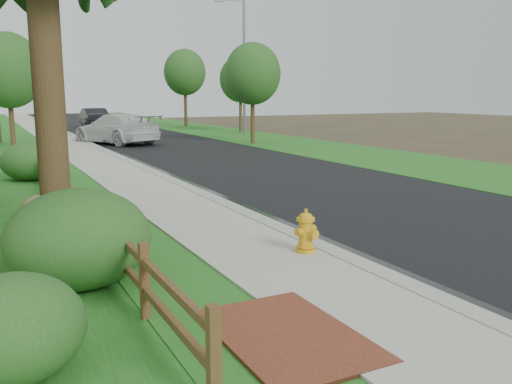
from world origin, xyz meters
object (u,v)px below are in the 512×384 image
ranch_fence (73,200)px  fire_hydrant (306,232)px  white_suv (116,129)px  streetlight (242,59)px  dark_car_mid (99,123)px

ranch_fence → fire_hydrant: bearing=-52.0°
white_suv → streetlight: bearing=173.9°
white_suv → streetlight: size_ratio=0.65×
white_suv → streetlight: 11.19m
ranch_fence → fire_hydrant: (3.50, -4.48, -0.14)m
dark_car_mid → streetlight: 11.50m
white_suv → dark_car_mid: size_ratio=1.24×
fire_hydrant → streetlight: bearing=66.7°
fire_hydrant → dark_car_mid: (2.58, 32.51, 0.40)m
white_suv → dark_car_mid: bearing=-115.8°
fire_hydrant → streetlight: streetlight is taller
ranch_fence → white_suv: 21.06m
ranch_fence → fire_hydrant: ranch_fence is taller
streetlight → fire_hydrant: bearing=-113.3°
fire_hydrant → white_suv: size_ratio=0.13×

